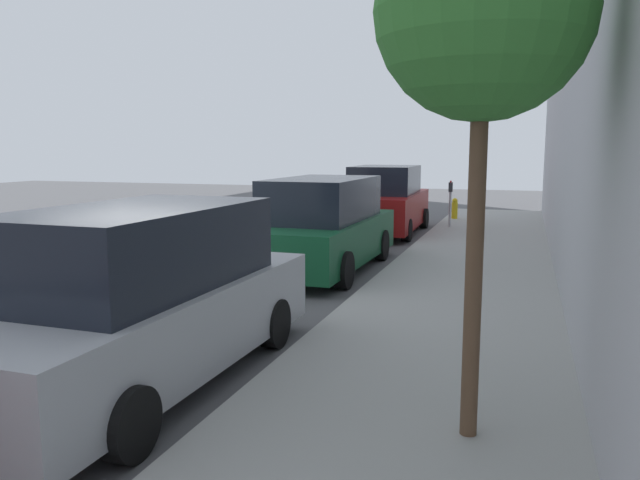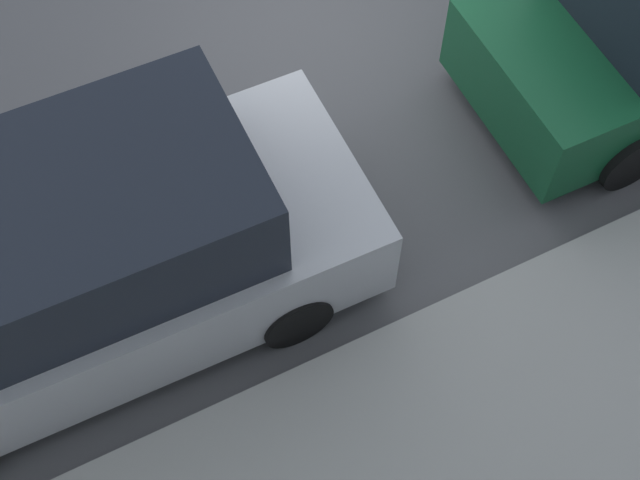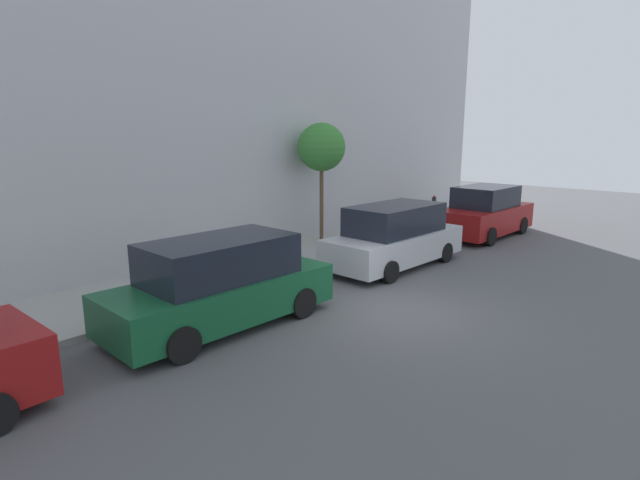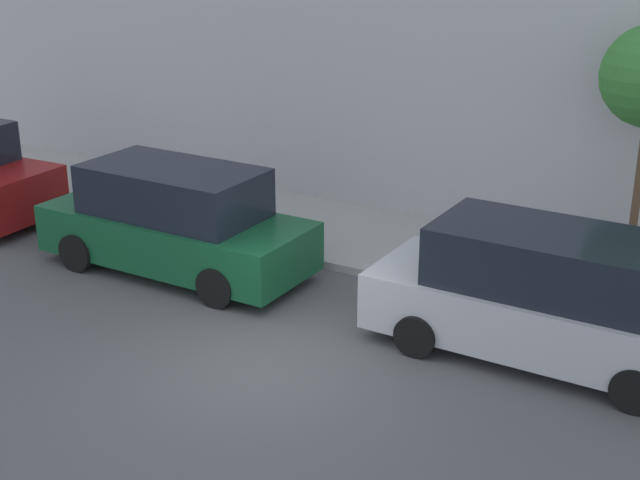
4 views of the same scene
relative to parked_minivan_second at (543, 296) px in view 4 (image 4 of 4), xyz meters
name	(u,v)px [view 4 (image 4 of 4)]	position (x,y,z in m)	size (l,w,h in m)	color
ground_plane	(263,365)	(-2.25, 3.26, -0.92)	(60.00, 60.00, 0.00)	#515154
sidewalk	(413,248)	(2.85, 3.26, -0.85)	(3.19, 32.00, 0.15)	#9E9E99
parked_minivan_second	(543,296)	(0.00, 0.00, 0.00)	(2.02, 4.93, 1.90)	#B7BABF
parked_minivan_third	(175,221)	(-0.08, 6.50, 0.00)	(2.02, 4.92, 1.90)	#14512D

